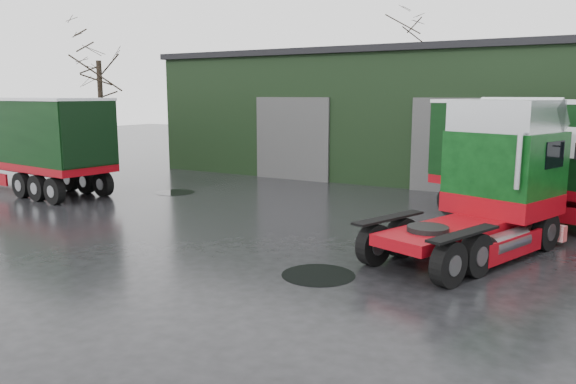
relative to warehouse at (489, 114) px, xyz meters
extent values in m
plane|color=black|center=(-2.00, -20.00, -3.16)|extent=(100.00, 100.00, 0.00)
cube|color=black|center=(0.00, 0.00, -0.16)|extent=(32.00, 12.00, 6.00)
cube|color=black|center=(0.00, 0.00, 2.99)|extent=(32.40, 12.40, 0.30)
cylinder|color=black|center=(-0.08, -18.68, -3.15)|extent=(1.72, 1.72, 0.01)
cylinder|color=black|center=(-10.42, -11.84, -3.15)|extent=(1.66, 1.66, 0.01)
camera|label=1|loc=(5.57, -29.83, 0.98)|focal=35.00mm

